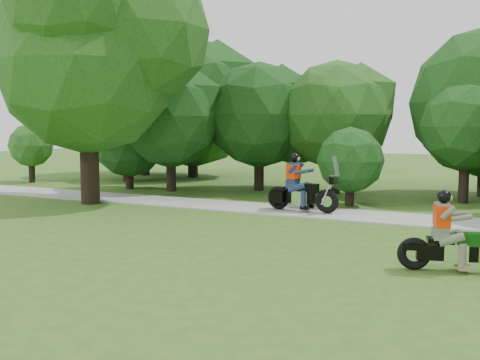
% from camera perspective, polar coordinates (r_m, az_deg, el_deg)
% --- Properties ---
extents(ground, '(100.00, 100.00, 0.00)m').
position_cam_1_polar(ground, '(9.54, 6.07, -11.52)').
color(ground, '#315C1A').
rests_on(ground, ground).
extents(walkway, '(60.00, 2.20, 0.06)m').
position_cam_1_polar(walkway, '(17.08, 15.47, -3.92)').
color(walkway, gray).
rests_on(walkway, ground).
extents(tree_line, '(40.74, 12.63, 7.78)m').
position_cam_1_polar(tree_line, '(23.62, 16.49, 7.26)').
color(tree_line, black).
rests_on(tree_line, ground).
extents(big_tree_west, '(8.64, 6.56, 9.96)m').
position_cam_1_polar(big_tree_west, '(20.81, -15.48, 13.59)').
color(big_tree_west, black).
rests_on(big_tree_west, ground).
extents(chopper_motorcycle, '(2.22, 0.97, 1.61)m').
position_cam_1_polar(chopper_motorcycle, '(11.24, 21.59, -6.14)').
color(chopper_motorcycle, black).
rests_on(chopper_motorcycle, ground).
extents(touring_motorcycle, '(2.51, 0.80, 1.91)m').
position_cam_1_polar(touring_motorcycle, '(17.67, 6.20, -1.07)').
color(touring_motorcycle, black).
rests_on(touring_motorcycle, walkway).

